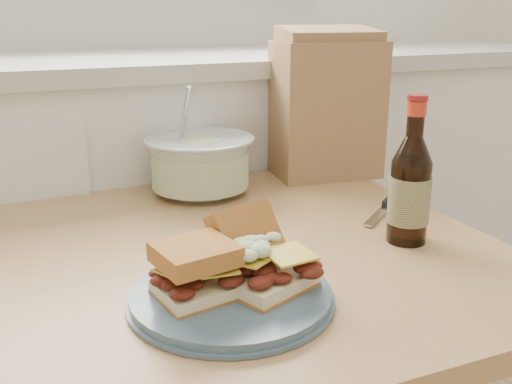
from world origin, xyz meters
name	(u,v)px	position (x,y,z in m)	size (l,w,h in m)	color
cabinet_run	(158,222)	(0.00, 1.70, 0.47)	(2.50, 0.64, 0.94)	white
dining_table	(245,298)	(-0.04, 0.99, 0.58)	(0.85, 0.85, 0.68)	#A6864E
plate	(231,295)	(-0.14, 0.83, 0.69)	(0.27, 0.27, 0.02)	#435C6D
sandwich_left	(196,270)	(-0.18, 0.83, 0.73)	(0.11, 0.10, 0.07)	beige
sandwich_right	(259,258)	(-0.09, 0.84, 0.73)	(0.14, 0.18, 0.09)	beige
coleslaw_bowl	(200,166)	(-0.01, 1.30, 0.74)	(0.23, 0.23, 0.23)	#B2C0BC
beer_bottle	(410,189)	(0.21, 0.89, 0.77)	(0.07, 0.07, 0.25)	black
knife	(388,203)	(0.29, 1.05, 0.68)	(0.17, 0.13, 0.01)	silver
paper_bag	(326,110)	(0.30, 1.31, 0.83)	(0.23, 0.15, 0.31)	#9B6C4B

